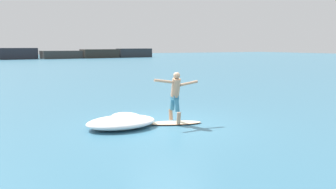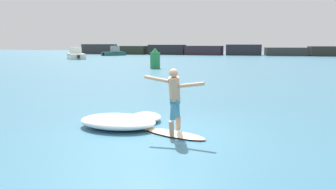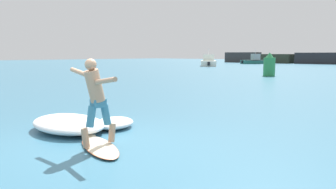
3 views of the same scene
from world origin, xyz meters
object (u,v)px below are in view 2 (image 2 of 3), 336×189
object	(u,v)px
fishing_boat_near_jetty	(114,53)
small_boat_offshore	(76,55)
channel_marker_buoy	(155,59)
surfer	(174,96)
surfboard	(174,134)

from	to	relation	value
fishing_boat_near_jetty	small_boat_offshore	world-z (taller)	fishing_boat_near_jetty
fishing_boat_near_jetty	channel_marker_buoy	size ratio (longest dim) A/B	2.60
surfer	small_boat_offshore	size ratio (longest dim) A/B	0.27
channel_marker_buoy	surfboard	bearing A→B (deg)	-71.30
surfboard	fishing_boat_near_jetty	bearing A→B (deg)	115.98
small_boat_offshore	channel_marker_buoy	bearing A→B (deg)	-41.26
surfer	channel_marker_buoy	distance (m)	23.71
fishing_boat_near_jetty	channel_marker_buoy	distance (m)	36.22
surfer	small_boat_offshore	xyz separation A→B (m)	(-25.79, 38.41, -0.46)
small_boat_offshore	channel_marker_buoy	world-z (taller)	small_boat_offshore
surfboard	small_boat_offshore	xyz separation A→B (m)	(-25.76, 38.34, 0.56)
fishing_boat_near_jetty	channel_marker_buoy	world-z (taller)	fishing_boat_near_jetty
surfer	channel_marker_buoy	bearing A→B (deg)	108.71
fishing_boat_near_jetty	surfer	bearing A→B (deg)	-64.03
fishing_boat_near_jetty	small_boat_offshore	size ratio (longest dim) A/B	0.81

